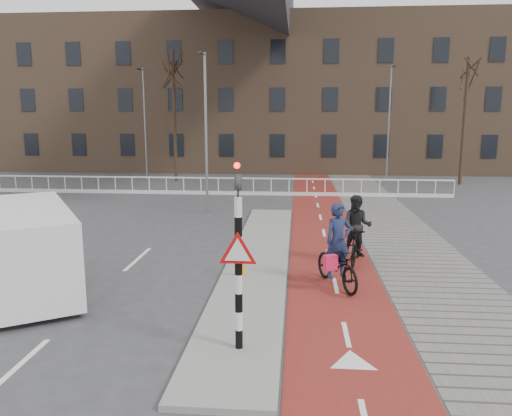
{
  "coord_description": "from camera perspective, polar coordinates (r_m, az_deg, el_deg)",
  "views": [
    {
      "loc": [
        0.44,
        -10.71,
        4.44
      ],
      "look_at": [
        -0.86,
        5.0,
        1.5
      ],
      "focal_mm": 35.0,
      "sensor_mm": 36.0,
      "label": 1
    }
  ],
  "objects": [
    {
      "name": "streetlight_right",
      "position": [
        35.61,
        14.93,
        9.27
      ],
      "size": [
        0.12,
        0.12,
        7.72
      ],
      "primitive_type": "cylinder",
      "color": "slate",
      "rests_on": "ground"
    },
    {
      "name": "tree_right",
      "position": [
        34.85,
        22.7,
        9.04
      ],
      "size": [
        0.22,
        0.22,
        8.02
      ],
      "primitive_type": "cylinder",
      "color": "black",
      "rests_on": "ground"
    },
    {
      "name": "cyclist_far",
      "position": [
        15.31,
        11.43,
        -3.12
      ],
      "size": [
        1.04,
        2.04,
        2.09
      ],
      "rotation": [
        0.0,
        0.0,
        -0.24
      ],
      "color": "black",
      "rests_on": "bike_lane"
    },
    {
      "name": "van",
      "position": [
        13.85,
        -24.82,
        -4.19
      ],
      "size": [
        4.43,
        5.37,
        2.18
      ],
      "rotation": [
        0.0,
        0.0,
        0.57
      ],
      "color": "white",
      "rests_on": "ground"
    },
    {
      "name": "cyclist_near",
      "position": [
        13.23,
        9.3,
        -5.76
      ],
      "size": [
        1.54,
        2.28,
        2.21
      ],
      "rotation": [
        0.0,
        0.0,
        0.41
      ],
      "color": "black",
      "rests_on": "bike_lane"
    },
    {
      "name": "railing",
      "position": [
        28.54,
        -6.31,
        2.17
      ],
      "size": [
        28.0,
        0.1,
        0.99
      ],
      "color": "silver",
      "rests_on": "ground"
    },
    {
      "name": "streetlight_near",
      "position": [
        22.71,
        -5.73,
        8.31
      ],
      "size": [
        0.12,
        0.12,
        7.14
      ],
      "primitive_type": "cylinder",
      "color": "slate",
      "rests_on": "ground"
    },
    {
      "name": "curb_island",
      "position": [
        15.39,
        0.29,
        -5.97
      ],
      "size": [
        1.8,
        16.0,
        0.12
      ],
      "primitive_type": "cube",
      "color": "gray",
      "rests_on": "ground"
    },
    {
      "name": "sidewalk",
      "position": [
        21.53,
        14.96,
        -1.69
      ],
      "size": [
        3.0,
        60.0,
        0.01
      ],
      "primitive_type": "cube",
      "color": "slate",
      "rests_on": "ground"
    },
    {
      "name": "tree_mid",
      "position": [
        34.45,
        -9.31,
        10.26
      ],
      "size": [
        0.22,
        0.22,
        8.68
      ],
      "primitive_type": "cylinder",
      "color": "black",
      "rests_on": "ground"
    },
    {
      "name": "streetlight_left",
      "position": [
        36.02,
        -12.56,
        9.29
      ],
      "size": [
        0.12,
        0.12,
        7.61
      ],
      "primitive_type": "cylinder",
      "color": "slate",
      "rests_on": "ground"
    },
    {
      "name": "bollard",
      "position": [
        13.55,
        -1.53,
        -6.1
      ],
      "size": [
        0.12,
        0.12,
        0.87
      ],
      "primitive_type": "cylinder",
      "color": "#EDA20D",
      "rests_on": "curb_island"
    },
    {
      "name": "bike_lane",
      "position": [
        21.21,
        7.5,
        -1.6
      ],
      "size": [
        2.5,
        60.0,
        0.01
      ],
      "primitive_type": "cube",
      "color": "maroon",
      "rests_on": "ground"
    },
    {
      "name": "ground",
      "position": [
        11.6,
        2.24,
        -11.94
      ],
      "size": [
        120.0,
        120.0,
        0.0
      ],
      "primitive_type": "plane",
      "color": "#38383A",
      "rests_on": "ground"
    },
    {
      "name": "townhouse_row",
      "position": [
        42.98,
        0.14,
        15.06
      ],
      "size": [
        46.0,
        10.0,
        15.9
      ],
      "color": "#7F6047",
      "rests_on": "ground"
    },
    {
      "name": "traffic_signal",
      "position": [
        9.09,
        -2.03,
        -5.07
      ],
      "size": [
        0.8,
        0.8,
        3.68
      ],
      "color": "black",
      "rests_on": "curb_island"
    }
  ]
}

